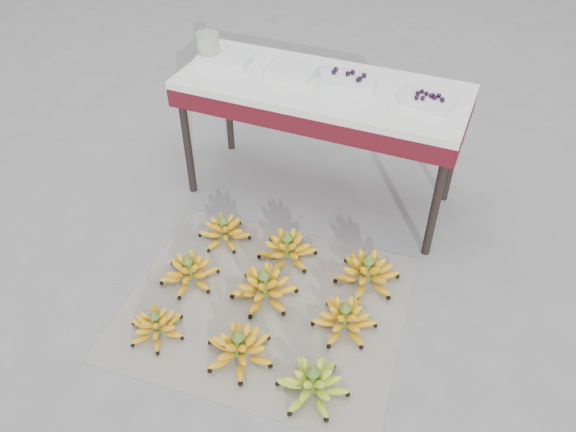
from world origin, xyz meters
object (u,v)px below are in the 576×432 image
at_px(bunch_mid_center, 264,287).
at_px(tray_far_left, 225,59).
at_px(newspaper_mat, 265,306).
at_px(vendor_table, 321,98).
at_px(tray_far_right, 430,101).
at_px(bunch_back_left, 224,231).
at_px(bunch_front_left, 156,326).
at_px(bunch_front_right, 313,383).
at_px(tray_left, 292,72).
at_px(bunch_mid_right, 345,319).
at_px(bunch_mid_left, 189,272).
at_px(bunch_front_center, 239,348).
at_px(bunch_back_center, 287,249).
at_px(bunch_back_right, 367,272).
at_px(tray_right, 347,81).
at_px(glass_jar, 208,47).

height_order(bunch_mid_center, tray_far_left, tray_far_left).
bearing_deg(newspaper_mat, vendor_table, 94.68).
bearing_deg(tray_far_right, bunch_back_left, -147.20).
bearing_deg(tray_far_right, vendor_table, 178.91).
height_order(bunch_front_left, tray_far_right, tray_far_right).
distance_m(bunch_front_right, tray_left, 1.52).
bearing_deg(bunch_mid_right, bunch_mid_left, 173.39).
bearing_deg(bunch_mid_left, bunch_front_right, -46.02).
bearing_deg(bunch_front_left, tray_far_right, 75.69).
bearing_deg(bunch_mid_center, vendor_table, 74.17).
height_order(bunch_front_center, vendor_table, vendor_table).
relative_size(bunch_mid_left, bunch_mid_right, 1.14).
relative_size(bunch_front_right, bunch_back_left, 1.12).
distance_m(bunch_mid_left, bunch_back_center, 0.49).
height_order(bunch_front_right, bunch_mid_left, bunch_front_right).
bearing_deg(bunch_back_center, bunch_back_right, -8.20).
bearing_deg(tray_right, bunch_mid_right, -70.00).
xyz_separation_m(bunch_mid_center, tray_right, (0.07, 0.86, 0.65)).
bearing_deg(bunch_front_center, tray_far_left, 130.10).
height_order(bunch_mid_center, vendor_table, vendor_table).
distance_m(bunch_mid_left, tray_far_right, 1.38).
bearing_deg(bunch_back_left, bunch_mid_center, -39.02).
distance_m(bunch_front_left, tray_far_left, 1.42).
xyz_separation_m(newspaper_mat, glass_jar, (-0.72, 0.90, 0.76)).
distance_m(bunch_back_right, glass_jar, 1.43).
bearing_deg(bunch_mid_right, bunch_mid_center, 168.41).
xyz_separation_m(tray_right, tray_far_right, (0.41, -0.04, -0.00)).
distance_m(bunch_back_left, tray_far_left, 0.91).
bearing_deg(bunch_front_right, bunch_front_left, 176.53).
relative_size(newspaper_mat, tray_far_right, 4.89).
bearing_deg(bunch_front_left, glass_jar, 126.21).
height_order(bunch_mid_left, tray_far_left, tray_far_left).
distance_m(tray_left, glass_jar, 0.48).
xyz_separation_m(bunch_back_left, tray_left, (0.14, 0.57, 0.65)).
height_order(newspaper_mat, glass_jar, glass_jar).
xyz_separation_m(bunch_back_right, tray_far_left, (-1.01, 0.58, 0.65)).
distance_m(bunch_mid_right, bunch_back_right, 0.30).
xyz_separation_m(vendor_table, glass_jar, (-0.64, 0.02, 0.15)).
bearing_deg(newspaper_mat, tray_left, 105.02).
height_order(bunch_back_center, tray_far_right, tray_far_right).
bearing_deg(tray_right, tray_far_left, -179.86).
relative_size(bunch_front_left, tray_far_left, 1.08).
distance_m(bunch_mid_center, bunch_back_center, 0.28).
relative_size(bunch_mid_left, bunch_mid_center, 0.92).
xyz_separation_m(bunch_mid_left, tray_far_right, (0.86, 0.86, 0.65)).
distance_m(bunch_front_left, bunch_mid_right, 0.82).
relative_size(bunch_front_left, bunch_mid_left, 0.88).
bearing_deg(bunch_back_left, newspaper_mat, -41.57).
bearing_deg(tray_far_right, bunch_front_right, -94.77).
bearing_deg(tray_far_left, newspaper_mat, -55.41).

